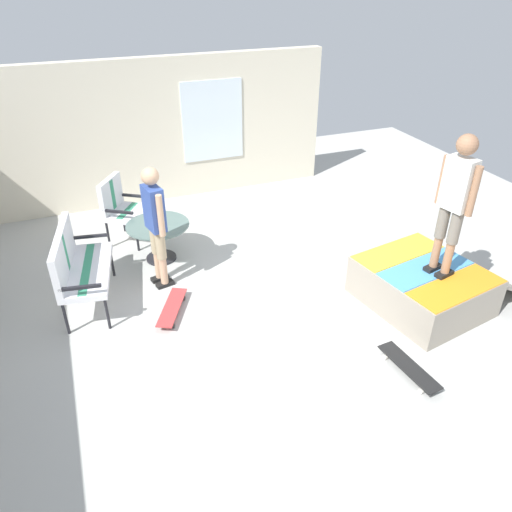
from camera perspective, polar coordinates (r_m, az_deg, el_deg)
name	(u,v)px	position (r m, az deg, el deg)	size (l,w,h in m)	color
ground_plane	(271,307)	(6.36, 1.80, -5.97)	(12.00, 12.00, 0.10)	#B2B2AD
house_facade	(162,131)	(8.95, -10.85, 14.10)	(0.23, 6.00, 2.46)	beige
skate_ramp	(424,285)	(6.56, 18.97, -3.21)	(1.72, 2.18, 0.53)	gray
patio_bench	(76,263)	(6.39, -20.26, -0.72)	(1.33, 0.75, 1.02)	black
patio_chair_near_house	(120,204)	(7.75, -15.61, 5.80)	(0.82, 0.80, 1.02)	black
patio_table	(159,235)	(7.19, -11.26, 2.46)	(0.90, 0.90, 0.57)	black
person_watching	(155,219)	(6.36, -11.67, 4.19)	(0.47, 0.29, 1.67)	black
person_skater	(455,197)	(5.92, 22.21, 6.41)	(0.47, 0.30, 1.72)	black
skateboard_by_bench	(172,307)	(6.22, -9.75, -5.93)	(0.80, 0.55, 0.10)	#B23838
skateboard_spare	(409,367)	(5.58, 17.38, -12.24)	(0.82, 0.27, 0.10)	black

